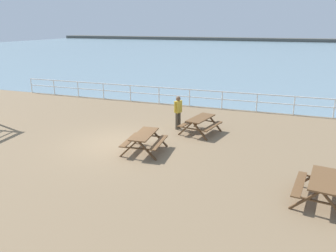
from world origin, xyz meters
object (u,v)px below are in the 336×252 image
at_px(picnic_table_near_right, 144,138).
at_px(picnic_table_mid_centre, 201,121).
at_px(picnic_table_near_left, 323,184).
at_px(visitor, 178,111).

height_order(picnic_table_near_right, picnic_table_mid_centre, same).
xyz_separation_m(picnic_table_near_left, visitor, (-6.13, 5.28, 0.36)).
bearing_deg(picnic_table_mid_centre, picnic_table_near_left, -122.85).
bearing_deg(visitor, picnic_table_mid_centre, -165.74).
relative_size(picnic_table_near_left, picnic_table_mid_centre, 0.96).
relative_size(picnic_table_near_right, visitor, 1.15).
bearing_deg(picnic_table_near_left, visitor, 57.68).
bearing_deg(picnic_table_near_right, picnic_table_near_left, -111.27).
xyz_separation_m(picnic_table_near_right, picnic_table_mid_centre, (1.58, 3.06, 0.00)).
relative_size(picnic_table_near_left, picnic_table_near_right, 1.05).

